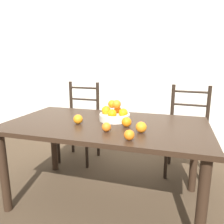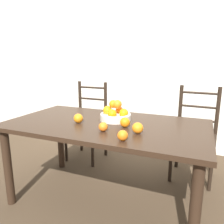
# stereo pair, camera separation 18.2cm
# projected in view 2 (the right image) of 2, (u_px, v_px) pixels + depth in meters

# --- Properties ---
(ground_plane) EXTENTS (12.00, 12.00, 0.00)m
(ground_plane) POSITION_uv_depth(u_px,v_px,m) (106.00, 199.00, 2.00)
(ground_plane) COLOR #423323
(wall_back) EXTENTS (8.00, 0.06, 2.60)m
(wall_back) POSITION_uv_depth(u_px,v_px,m) (149.00, 56.00, 3.04)
(wall_back) COLOR silver
(wall_back) RESTS_ON ground_plane
(dining_table) EXTENTS (1.66, 0.91, 0.73)m
(dining_table) POSITION_uv_depth(u_px,v_px,m) (106.00, 133.00, 1.86)
(dining_table) COLOR black
(dining_table) RESTS_ON ground_plane
(fruit_bowl) EXTENTS (0.27, 0.27, 0.18)m
(fruit_bowl) POSITION_uv_depth(u_px,v_px,m) (115.00, 114.00, 1.90)
(fruit_bowl) COLOR beige
(fruit_bowl) RESTS_ON dining_table
(orange_loose_0) EXTENTS (0.08, 0.08, 0.08)m
(orange_loose_0) POSITION_uv_depth(u_px,v_px,m) (125.00, 122.00, 1.70)
(orange_loose_0) COLOR orange
(orange_loose_0) RESTS_ON dining_table
(orange_loose_1) EXTENTS (0.07, 0.07, 0.07)m
(orange_loose_1) POSITION_uv_depth(u_px,v_px,m) (103.00, 127.00, 1.61)
(orange_loose_1) COLOR orange
(orange_loose_1) RESTS_ON dining_table
(orange_loose_2) EXTENTS (0.08, 0.08, 0.08)m
(orange_loose_2) POSITION_uv_depth(u_px,v_px,m) (138.00, 128.00, 1.56)
(orange_loose_2) COLOR orange
(orange_loose_2) RESTS_ON dining_table
(orange_loose_3) EXTENTS (0.07, 0.07, 0.07)m
(orange_loose_3) POSITION_uv_depth(u_px,v_px,m) (123.00, 135.00, 1.41)
(orange_loose_3) COLOR orange
(orange_loose_3) RESTS_ON dining_table
(orange_loose_4) EXTENTS (0.08, 0.08, 0.08)m
(orange_loose_4) POSITION_uv_depth(u_px,v_px,m) (78.00, 118.00, 1.83)
(orange_loose_4) COLOR orange
(orange_loose_4) RESTS_ON dining_table
(chair_left) EXTENTS (0.43, 0.41, 0.97)m
(chair_left) POSITION_uv_depth(u_px,v_px,m) (88.00, 123.00, 2.79)
(chair_left) COLOR black
(chair_left) RESTS_ON ground_plane
(chair_right) EXTENTS (0.45, 0.43, 0.97)m
(chair_right) POSITION_uv_depth(u_px,v_px,m) (195.00, 136.00, 2.31)
(chair_right) COLOR black
(chair_right) RESTS_ON ground_plane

